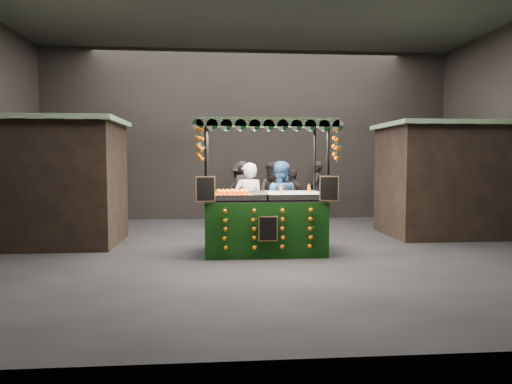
{
  "coord_description": "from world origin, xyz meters",
  "views": [
    {
      "loc": [
        -0.95,
        -8.94,
        1.74
      ],
      "look_at": [
        -0.18,
        0.17,
        1.12
      ],
      "focal_mm": 32.77,
      "sensor_mm": 36.0,
      "label": 1
    }
  ],
  "objects": [
    {
      "name": "juice_stall",
      "position": [
        -0.05,
        -0.31,
        0.77
      ],
      "size": [
        2.56,
        1.5,
        2.48
      ],
      "color": "black",
      "rests_on": "ground"
    },
    {
      "name": "vendor_blue",
      "position": [
        0.36,
        0.74,
        0.86
      ],
      "size": [
        0.96,
        0.82,
        1.72
      ],
      "rotation": [
        0.0,
        0.0,
        2.92
      ],
      "color": "navy",
      "rests_on": "ground"
    },
    {
      "name": "neighbour_stall_right",
      "position": [
        4.4,
        1.5,
        1.31
      ],
      "size": [
        3.0,
        2.2,
        2.6
      ],
      "color": "black",
      "rests_on": "ground"
    },
    {
      "name": "shopper_4",
      "position": [
        -4.28,
        4.05,
        0.97
      ],
      "size": [
        1.13,
        0.99,
        1.94
      ],
      "rotation": [
        0.0,
        0.0,
        3.63
      ],
      "color": "#2A2422",
      "rests_on": "ground"
    },
    {
      "name": "neighbour_stall_left",
      "position": [
        -4.4,
        1.0,
        1.31
      ],
      "size": [
        3.0,
        2.2,
        2.6
      ],
      "color": "black",
      "rests_on": "ground"
    },
    {
      "name": "market_hall",
      "position": [
        0.0,
        0.0,
        3.38
      ],
      "size": [
        12.1,
        10.1,
        5.05
      ],
      "color": "black",
      "rests_on": "ground"
    },
    {
      "name": "shopper_1",
      "position": [
        0.47,
        2.68,
        0.85
      ],
      "size": [
        1.05,
        0.99,
        1.71
      ],
      "rotation": [
        0.0,
        0.0,
        -0.57
      ],
      "color": "#292321",
      "rests_on": "ground"
    },
    {
      "name": "shopper_5",
      "position": [
        4.5,
        2.42,
        0.88
      ],
      "size": [
        1.45,
        1.57,
        1.75
      ],
      "rotation": [
        0.0,
        0.0,
        2.28
      ],
      "color": "black",
      "rests_on": "ground"
    },
    {
      "name": "vendor_grey",
      "position": [
        -0.3,
        0.55,
        0.85
      ],
      "size": [
        0.66,
        0.48,
        1.69
      ],
      "rotation": [
        0.0,
        0.0,
        3.27
      ],
      "color": "gray",
      "rests_on": "ground"
    },
    {
      "name": "shopper_6",
      "position": [
        1.97,
        4.6,
        0.86
      ],
      "size": [
        0.53,
        0.7,
        1.72
      ],
      "rotation": [
        0.0,
        0.0,
        -1.77
      ],
      "color": "black",
      "rests_on": "ground"
    },
    {
      "name": "shopper_3",
      "position": [
        -0.29,
        3.71,
        0.84
      ],
      "size": [
        1.24,
        0.99,
        1.68
      ],
      "rotation": [
        0.0,
        0.0,
        0.4
      ],
      "color": "black",
      "rests_on": "ground"
    },
    {
      "name": "shopper_0",
      "position": [
        -0.26,
        2.76,
        0.86
      ],
      "size": [
        0.75,
        0.69,
        1.72
      ],
      "rotation": [
        0.0,
        0.0,
        0.6
      ],
      "color": "#2B2423",
      "rests_on": "ground"
    },
    {
      "name": "shopper_2",
      "position": [
        1.02,
        2.97,
        0.76
      ],
      "size": [
        0.92,
        0.84,
        1.51
      ],
      "rotation": [
        0.0,
        0.0,
        2.46
      ],
      "color": "black",
      "rests_on": "ground"
    },
    {
      "name": "ground",
      "position": [
        0.0,
        0.0,
        0.0
      ],
      "size": [
        12.0,
        12.0,
        0.0
      ],
      "primitive_type": "plane",
      "color": "black",
      "rests_on": "ground"
    }
  ]
}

